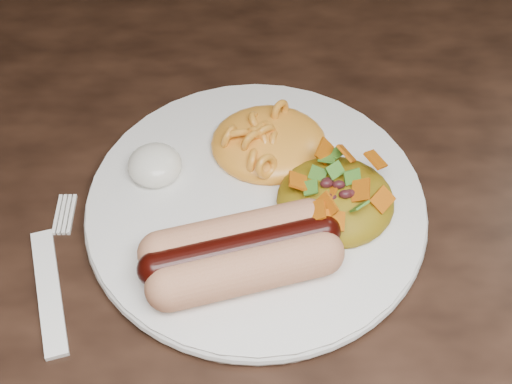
{
  "coord_description": "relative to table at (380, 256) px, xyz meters",
  "views": [
    {
      "loc": [
        -0.11,
        -0.34,
        1.17
      ],
      "look_at": [
        -0.11,
        -0.02,
        0.77
      ],
      "focal_mm": 50.0,
      "sensor_mm": 36.0,
      "label": 1
    }
  ],
  "objects": [
    {
      "name": "hotdog",
      "position": [
        -0.12,
        -0.08,
        0.12
      ],
      "size": [
        0.12,
        0.09,
        0.03
      ],
      "rotation": [
        0.0,
        0.0,
        0.26
      ],
      "color": "tan",
      "rests_on": "plate"
    },
    {
      "name": "mac_and_cheese",
      "position": [
        -0.1,
        0.03,
        0.12
      ],
      "size": [
        0.1,
        0.09,
        0.03
      ],
      "primitive_type": "ellipsoid",
      "rotation": [
        0.0,
        0.0,
        -0.1
      ],
      "color": "orange",
      "rests_on": "plate"
    },
    {
      "name": "table",
      "position": [
        0.0,
        0.0,
        0.0
      ],
      "size": [
        1.6,
        0.9,
        0.75
      ],
      "color": "black",
      "rests_on": "floor"
    },
    {
      "name": "fork",
      "position": [
        -0.25,
        -0.09,
        0.09
      ],
      "size": [
        0.06,
        0.15,
        0.0
      ],
      "primitive_type": "cube",
      "rotation": [
        0.0,
        0.0,
        0.27
      ],
      "color": "white",
      "rests_on": "table"
    },
    {
      "name": "plate",
      "position": [
        -0.11,
        -0.02,
        0.1
      ],
      "size": [
        0.26,
        0.26,
        0.01
      ],
      "primitive_type": "cylinder",
      "rotation": [
        0.0,
        0.0,
        0.08
      ],
      "color": "white",
      "rests_on": "table"
    },
    {
      "name": "taco_salad",
      "position": [
        -0.05,
        -0.03,
        0.12
      ],
      "size": [
        0.08,
        0.08,
        0.04
      ],
      "rotation": [
        0.0,
        0.0,
        0.33
      ],
      "color": "#B9680E",
      "rests_on": "plate"
    },
    {
      "name": "sour_cream",
      "position": [
        -0.18,
        0.01,
        0.12
      ],
      "size": [
        0.04,
        0.04,
        0.02
      ],
      "primitive_type": "ellipsoid",
      "rotation": [
        0.0,
        0.0,
        -0.03
      ],
      "color": "white",
      "rests_on": "plate"
    }
  ]
}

